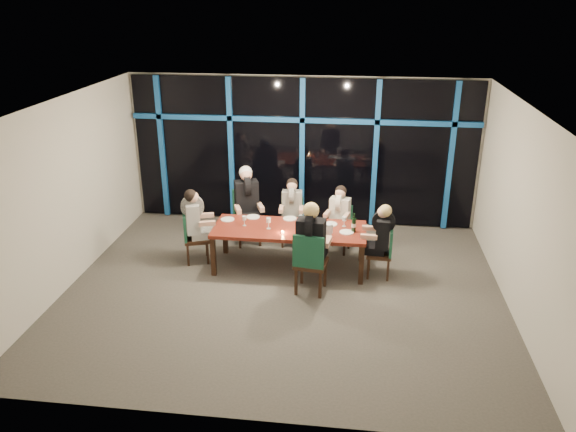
{
  "coord_description": "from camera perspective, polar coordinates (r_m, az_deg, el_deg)",
  "views": [
    {
      "loc": [
        1.06,
        -7.93,
        4.53
      ],
      "look_at": [
        0.0,
        0.6,
        1.05
      ],
      "focal_mm": 35.0,
      "sensor_mm": 36.0,
      "label": 1
    }
  ],
  "objects": [
    {
      "name": "room",
      "position": [
        8.38,
        -0.51,
        4.66
      ],
      "size": [
        7.04,
        7.0,
        3.02
      ],
      "color": "#58544D",
      "rests_on": "ground"
    },
    {
      "name": "window_wall",
      "position": [
        11.31,
        1.53,
        6.76
      ],
      "size": [
        6.86,
        0.43,
        2.94
      ],
      "color": "black",
      "rests_on": "ground"
    },
    {
      "name": "dining_table",
      "position": [
        9.6,
        0.15,
        -1.59
      ],
      "size": [
        2.6,
        1.0,
        0.75
      ],
      "color": "maroon",
      "rests_on": "ground"
    },
    {
      "name": "chair_far_left",
      "position": [
        10.69,
        -4.23,
        0.29
      ],
      "size": [
        0.62,
        0.62,
        1.04
      ],
      "rotation": [
        0.0,
        0.0,
        0.38
      ],
      "color": "black",
      "rests_on": "ground"
    },
    {
      "name": "chair_far_mid",
      "position": [
        10.63,
        0.42,
        -0.26
      ],
      "size": [
        0.43,
        0.43,
        0.89
      ],
      "rotation": [
        0.0,
        0.0,
        0.05
      ],
      "color": "black",
      "rests_on": "ground"
    },
    {
      "name": "chair_far_right",
      "position": [
        10.4,
        5.3,
        -0.96
      ],
      "size": [
        0.48,
        0.48,
        0.86
      ],
      "rotation": [
        0.0,
        0.0,
        -0.24
      ],
      "color": "black",
      "rests_on": "ground"
    },
    {
      "name": "chair_end_left",
      "position": [
        10.03,
        -9.76,
        -1.88
      ],
      "size": [
        0.54,
        0.54,
        0.92
      ],
      "rotation": [
        0.0,
        0.0,
        1.89
      ],
      "color": "black",
      "rests_on": "ground"
    },
    {
      "name": "chair_end_right",
      "position": [
        9.52,
        9.75,
        -3.39
      ],
      "size": [
        0.44,
        0.44,
        0.88
      ],
      "rotation": [
        0.0,
        0.0,
        4.64
      ],
      "color": "black",
      "rests_on": "ground"
    },
    {
      "name": "chair_near_mid",
      "position": [
        8.82,
        2.23,
        -4.51
      ],
      "size": [
        0.55,
        0.55,
        1.05
      ],
      "rotation": [
        0.0,
        0.0,
        3.0
      ],
      "color": "black",
      "rests_on": "ground"
    },
    {
      "name": "diner_far_left",
      "position": [
        10.47,
        -4.21,
        2.2
      ],
      "size": [
        0.64,
        0.71,
        1.01
      ],
      "rotation": [
        0.0,
        0.0,
        0.38
      ],
      "color": "black",
      "rests_on": "ground"
    },
    {
      "name": "diner_far_mid",
      "position": [
        10.43,
        0.39,
        1.39
      ],
      "size": [
        0.45,
        0.56,
        0.87
      ],
      "rotation": [
        0.0,
        0.0,
        0.05
      ],
      "color": "black",
      "rests_on": "ground"
    },
    {
      "name": "diner_far_right",
      "position": [
        10.21,
        5.26,
        0.67
      ],
      "size": [
        0.49,
        0.58,
        0.84
      ],
      "rotation": [
        0.0,
        0.0,
        -0.24
      ],
      "color": "silver",
      "rests_on": "ground"
    },
    {
      "name": "diner_end_left",
      "position": [
        9.89,
        -9.44,
        0.1
      ],
      "size": [
        0.63,
        0.55,
        0.9
      ],
      "rotation": [
        0.0,
        0.0,
        1.89
      ],
      "color": "black",
      "rests_on": "ground"
    },
    {
      "name": "diner_end_right",
      "position": [
        9.38,
        9.43,
        -1.42
      ],
      "size": [
        0.56,
        0.45,
        0.86
      ],
      "rotation": [
        0.0,
        0.0,
        4.64
      ],
      "color": "black",
      "rests_on": "ground"
    },
    {
      "name": "diner_near_mid",
      "position": [
        8.73,
        2.4,
        -1.82
      ],
      "size": [
        0.56,
        0.69,
        1.02
      ],
      "rotation": [
        0.0,
        0.0,
        3.0
      ],
      "color": "black",
      "rests_on": "ground"
    },
    {
      "name": "plate_far_left",
      "position": [
        10.03,
        -3.58,
        -0.09
      ],
      "size": [
        0.24,
        0.24,
        0.01
      ],
      "primitive_type": "cylinder",
      "color": "white",
      "rests_on": "dining_table"
    },
    {
      "name": "plate_far_mid",
      "position": [
        9.94,
        0.18,
        -0.26
      ],
      "size": [
        0.24,
        0.24,
        0.01
      ],
      "primitive_type": "cylinder",
      "color": "white",
      "rests_on": "dining_table"
    },
    {
      "name": "plate_far_right",
      "position": [
        9.73,
        4.33,
        -0.83
      ],
      "size": [
        0.24,
        0.24,
        0.01
      ],
      "primitive_type": "cylinder",
      "color": "white",
      "rests_on": "dining_table"
    },
    {
      "name": "plate_end_left",
      "position": [
        9.96,
        -6.16,
        -0.34
      ],
      "size": [
        0.24,
        0.24,
        0.01
      ],
      "primitive_type": "cylinder",
      "color": "white",
      "rests_on": "dining_table"
    },
    {
      "name": "plate_end_right",
      "position": [
        9.43,
        5.98,
        -1.65
      ],
      "size": [
        0.24,
        0.24,
        0.01
      ],
      "primitive_type": "cylinder",
      "color": "white",
      "rests_on": "dining_table"
    },
    {
      "name": "plate_near_mid",
      "position": [
        9.33,
        3.15,
        -1.84
      ],
      "size": [
        0.24,
        0.24,
        0.01
      ],
      "primitive_type": "cylinder",
      "color": "white",
      "rests_on": "dining_table"
    },
    {
      "name": "wine_bottle",
      "position": [
        9.43,
        6.7,
        -0.89
      ],
      "size": [
        0.08,
        0.08,
        0.33
      ],
      "rotation": [
        0.0,
        0.0,
        -0.1
      ],
      "color": "black",
      "rests_on": "dining_table"
    },
    {
      "name": "water_pitcher",
      "position": [
        9.24,
        4.12,
        -1.43
      ],
      "size": [
        0.13,
        0.12,
        0.22
      ],
      "rotation": [
        0.0,
        0.0,
        0.32
      ],
      "color": "white",
      "rests_on": "dining_table"
    },
    {
      "name": "tea_light",
      "position": [
        9.36,
        -0.54,
        -1.66
      ],
      "size": [
        0.05,
        0.05,
        0.03
      ],
      "primitive_type": "cylinder",
      "color": "#FF9E4C",
      "rests_on": "dining_table"
    },
    {
      "name": "wine_glass_a",
      "position": [
        9.49,
        -1.99,
        -0.49
      ],
      "size": [
        0.08,
        0.08,
        0.2
      ],
      "color": "silver",
      "rests_on": "dining_table"
    },
    {
      "name": "wine_glass_b",
      "position": [
        9.68,
        1.29,
        -0.18
      ],
      "size": [
        0.06,
        0.06,
        0.16
      ],
      "color": "silver",
      "rests_on": "dining_table"
    },
    {
      "name": "wine_glass_c",
      "position": [
        9.46,
        2.65,
        -0.71
      ],
      "size": [
        0.07,
        0.07,
        0.17
      ],
      "color": "silver",
      "rests_on": "dining_table"
    },
    {
      "name": "wine_glass_d",
      "position": [
        9.64,
        -4.47,
        -0.28
      ],
      "size": [
        0.07,
        0.07,
        0.18
      ],
      "color": "silver",
      "rests_on": "dining_table"
    },
    {
      "name": "wine_glass_e",
      "position": [
        9.63,
        5.74,
        -0.35
      ],
      "size": [
        0.07,
        0.07,
        0.18
      ],
      "color": "white",
      "rests_on": "dining_table"
    }
  ]
}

